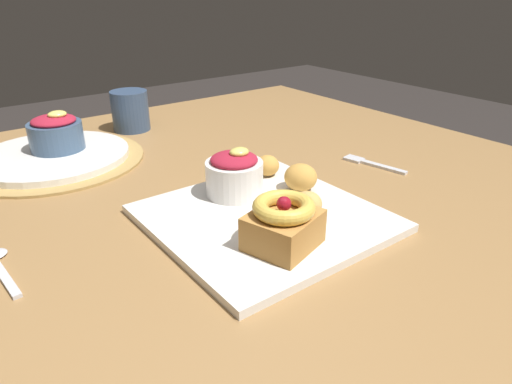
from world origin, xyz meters
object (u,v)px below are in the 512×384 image
(fritter_back, at_px, (301,177))
(back_ramekin, at_px, (56,133))
(front_plate, at_px, (264,218))
(back_plate, at_px, (53,156))
(fork, at_px, (370,163))
(cake_slice, at_px, (283,223))
(fritter_front, at_px, (267,165))
(coffee_mug, at_px, (130,111))
(fritter_middle, at_px, (307,203))
(berry_ramekin, at_px, (234,174))

(fritter_back, bearing_deg, back_ramekin, 121.47)
(front_plate, bearing_deg, back_plate, 111.75)
(back_ramekin, distance_m, fork, 0.60)
(cake_slice, relative_size, back_ramekin, 1.03)
(front_plate, xyz_separation_m, back_ramekin, (-0.16, 0.45, 0.04))
(front_plate, relative_size, back_plate, 1.07)
(fritter_front, distance_m, fork, 0.21)
(cake_slice, bearing_deg, coffee_mug, 84.10)
(front_plate, xyz_separation_m, fritter_middle, (0.05, -0.04, 0.02))
(berry_ramekin, bearing_deg, fork, -5.07)
(fritter_front, relative_size, back_plate, 0.15)
(back_ramekin, relative_size, fork, 0.79)
(fritter_middle, distance_m, back_plate, 0.52)
(fork, bearing_deg, front_plate, 90.14)
(fritter_middle, relative_size, fritter_back, 0.82)
(back_ramekin, bearing_deg, front_plate, -70.74)
(front_plate, bearing_deg, berry_ramekin, 85.95)
(front_plate, bearing_deg, coffee_mug, 86.77)
(back_plate, bearing_deg, berry_ramekin, -63.01)
(front_plate, xyz_separation_m, fork, (0.30, 0.06, -0.00))
(fritter_back, height_order, back_ramekin, back_ramekin)
(fritter_back, bearing_deg, cake_slice, -139.38)
(front_plate, distance_m, coffee_mug, 0.54)
(fritter_front, bearing_deg, fork, -15.13)
(front_plate, xyz_separation_m, fritter_back, (0.10, 0.03, 0.03))
(berry_ramekin, relative_size, fritter_back, 1.68)
(berry_ramekin, bearing_deg, back_ramekin, 113.96)
(back_ramekin, distance_m, coffee_mug, 0.21)
(fork, bearing_deg, fritter_middle, 99.73)
(front_plate, relative_size, fritter_middle, 7.00)
(cake_slice, distance_m, coffee_mug, 0.62)
(back_plate, bearing_deg, front_plate, -68.25)
(fritter_middle, height_order, coffee_mug, coffee_mug)
(fritter_back, height_order, back_plate, fritter_back)
(berry_ramekin, distance_m, back_ramekin, 0.40)
(fritter_middle, distance_m, fritter_back, 0.08)
(berry_ramekin, relative_size, coffee_mug, 0.99)
(cake_slice, xyz_separation_m, back_ramekin, (-0.12, 0.53, 0.01))
(cake_slice, bearing_deg, fritter_front, 56.45)
(front_plate, relative_size, fritter_front, 7.31)
(back_plate, bearing_deg, cake_slice, -74.78)
(front_plate, distance_m, fritter_back, 0.11)
(fritter_front, height_order, fork, fritter_front)
(fritter_back, height_order, coffee_mug, coffee_mug)
(back_plate, relative_size, coffee_mug, 3.15)
(fritter_front, bearing_deg, back_plate, 129.61)
(front_plate, xyz_separation_m, back_plate, (-0.17, 0.43, 0.01))
(front_plate, distance_m, berry_ramekin, 0.09)
(cake_slice, bearing_deg, fork, 22.52)
(berry_ramekin, bearing_deg, fritter_middle, -69.79)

